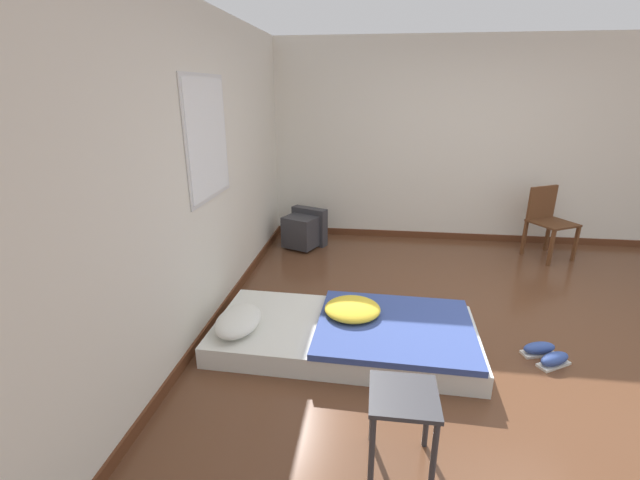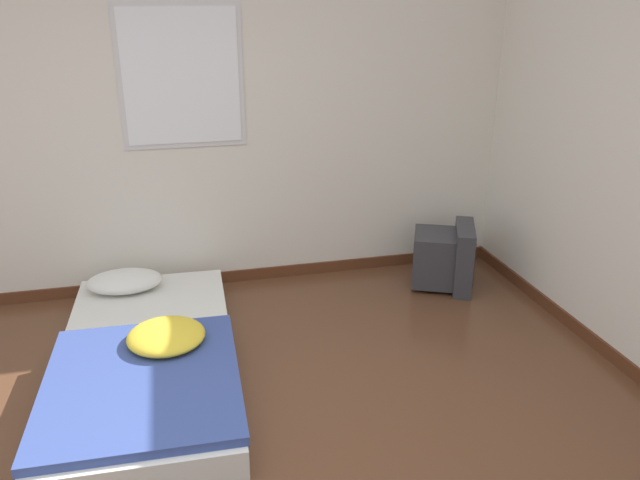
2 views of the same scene
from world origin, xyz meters
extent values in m
cube|color=silver|center=(0.00, 2.51, 1.30)|extent=(7.41, 0.06, 2.60)
cube|color=#562D19|center=(0.00, 2.47, 0.04)|extent=(7.41, 0.02, 0.09)
cube|color=silver|center=(0.08, 2.47, 1.59)|extent=(0.86, 0.01, 0.98)
cube|color=white|center=(0.08, 2.47, 1.59)|extent=(0.79, 0.01, 0.91)
cube|color=silver|center=(-0.28, 1.31, 0.08)|extent=(1.06, 2.11, 0.17)
ellipsoid|color=silver|center=(-0.43, 2.14, 0.24)|extent=(0.53, 0.36, 0.14)
cube|color=#384C93|center=(-0.29, 0.91, 0.19)|extent=(1.06, 1.24, 0.05)
ellipsoid|color=yellow|center=(-0.16, 1.26, 0.26)|extent=(0.56, 0.56, 0.11)
cube|color=#333338|center=(1.86, 2.05, 0.23)|extent=(0.44, 0.49, 0.40)
cube|color=#333338|center=(2.07, 1.96, 0.25)|extent=(0.32, 0.50, 0.49)
cube|color=black|center=(2.13, 1.93, 0.26)|extent=(0.16, 0.37, 0.36)
camera|label=1|loc=(-3.28, 1.12, 1.96)|focal=24.00mm
camera|label=2|loc=(-0.04, -2.04, 2.10)|focal=35.00mm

